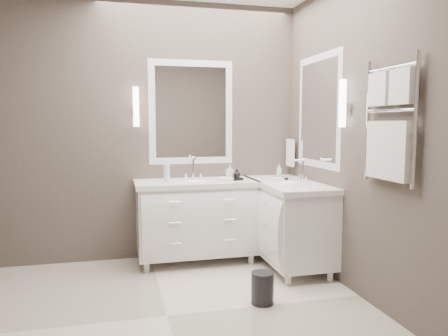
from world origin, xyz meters
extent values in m
cube|color=beige|center=(0.00, 0.00, -0.01)|extent=(3.20, 3.00, 0.01)
cube|color=#483F3A|center=(0.00, 1.50, 1.35)|extent=(3.20, 0.01, 2.70)
cube|color=#483F3A|center=(0.00, -1.50, 1.35)|extent=(3.20, 0.01, 2.70)
cube|color=#483F3A|center=(1.60, 0.00, 1.35)|extent=(0.01, 3.00, 2.70)
cube|color=white|center=(0.45, 1.23, 0.45)|extent=(1.20, 0.55, 0.70)
cube|color=white|center=(0.45, 1.23, 0.82)|extent=(1.24, 0.59, 0.05)
ellipsoid|color=white|center=(0.45, 1.23, 0.81)|extent=(0.36, 0.28, 0.12)
cylinder|color=white|center=(0.45, 1.39, 0.96)|extent=(0.02, 0.02, 0.22)
cube|color=white|center=(1.33, 0.90, 0.45)|extent=(0.55, 1.20, 0.70)
cube|color=white|center=(1.33, 0.90, 0.82)|extent=(0.59, 1.24, 0.05)
ellipsoid|color=white|center=(1.33, 0.90, 0.81)|extent=(0.36, 0.28, 0.12)
cylinder|color=white|center=(1.49, 0.90, 0.96)|extent=(0.02, 0.02, 0.22)
cube|color=white|center=(0.45, 1.49, 1.55)|extent=(0.90, 0.02, 1.10)
cube|color=white|center=(0.45, 1.49, 1.55)|extent=(0.77, 0.02, 0.96)
cube|color=white|center=(1.59, 0.80, 1.55)|extent=(0.02, 0.90, 1.10)
cube|color=white|center=(1.59, 0.80, 1.55)|extent=(0.02, 0.90, 0.96)
cube|color=white|center=(-0.13, 1.43, 1.55)|extent=(0.05, 0.05, 0.10)
cylinder|color=white|center=(-0.13, 1.43, 1.60)|extent=(0.06, 0.06, 0.40)
cube|color=white|center=(1.53, 0.22, 1.55)|extent=(0.05, 0.05, 0.10)
cylinder|color=white|center=(1.53, 0.22, 1.60)|extent=(0.06, 0.06, 0.40)
cylinder|color=white|center=(1.55, 1.36, 1.25)|extent=(0.02, 0.22, 0.02)
cube|color=white|center=(1.54, 1.36, 1.11)|extent=(0.03, 0.17, 0.30)
cylinder|color=white|center=(1.56, -0.68, 1.45)|extent=(0.03, 0.03, 0.90)
cylinder|color=white|center=(1.56, -0.12, 1.45)|extent=(0.03, 0.03, 0.90)
cube|color=white|center=(1.55, -0.53, 1.68)|extent=(0.06, 0.22, 0.24)
cube|color=white|center=(1.55, -0.27, 1.68)|extent=(0.06, 0.22, 0.24)
cube|color=white|center=(1.55, -0.40, 1.24)|extent=(0.06, 0.46, 0.42)
cylinder|color=black|center=(0.76, 0.04, 0.13)|extent=(0.24, 0.24, 0.25)
cube|color=black|center=(0.83, 1.17, 0.86)|extent=(0.20, 0.18, 0.03)
cube|color=black|center=(1.29, 1.07, 0.86)|extent=(0.15, 0.19, 0.03)
cylinder|color=silver|center=(0.14, 1.11, 0.94)|extent=(0.06, 0.06, 0.18)
imported|color=white|center=(0.80, 1.19, 0.94)|extent=(0.07, 0.07, 0.13)
imported|color=black|center=(0.86, 1.14, 0.92)|extent=(0.08, 0.08, 0.09)
imported|color=white|center=(1.29, 1.07, 0.95)|extent=(0.06, 0.07, 0.14)
camera|label=1|loc=(-0.35, -3.14, 1.43)|focal=35.00mm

